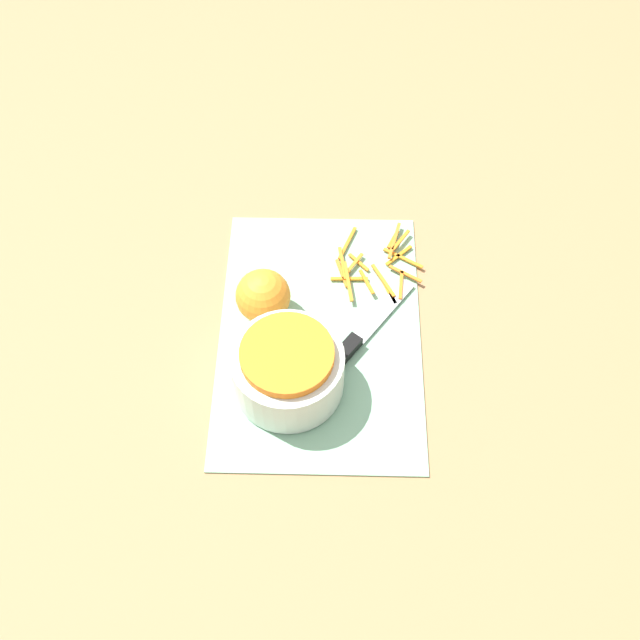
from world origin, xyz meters
name	(u,v)px	position (x,y,z in m)	size (l,w,h in m)	color
ground_plane	(320,334)	(0.00, 0.00, 0.00)	(4.00, 4.00, 0.00)	#9E754C
cutting_board	(320,332)	(0.00, 0.00, 0.00)	(0.44, 0.29, 0.01)	#84B793
bowl_speckled	(288,369)	(-0.09, 0.04, 0.05)	(0.15, 0.15, 0.09)	silver
knife	(349,348)	(-0.03, -0.04, 0.01)	(0.19, 0.15, 0.02)	black
orange_left	(263,296)	(0.03, 0.08, 0.05)	(0.08, 0.08, 0.08)	orange
peel_pile	(375,265)	(0.12, -0.08, 0.01)	(0.15, 0.14, 0.01)	orange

